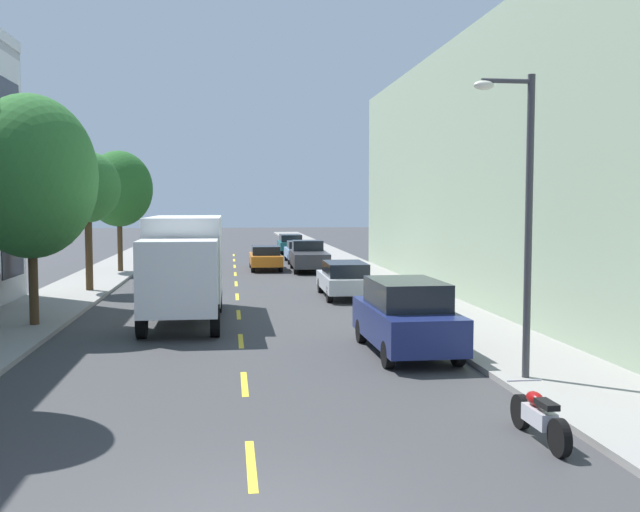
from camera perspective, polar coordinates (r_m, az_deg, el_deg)
ground_plane at (r=38.98m, az=-6.60°, el=-1.69°), size 160.00×160.00×0.00m
sidewalk_left at (r=37.61m, az=-17.46°, el=-1.96°), size 3.20×120.00×0.14m
sidewalk_right at (r=37.72m, az=4.28°, el=-1.76°), size 3.20×120.00×0.14m
lane_centerline_dashes at (r=33.51m, az=-6.52°, el=-2.63°), size 0.14×47.20×0.01m
apartment_block_opposite at (r=32.03m, az=18.96°, el=6.32°), size 10.00×36.00×10.56m
street_tree_second at (r=24.44m, az=-21.65°, el=5.77°), size 4.07×4.07×7.17m
street_tree_third at (r=33.38m, az=-17.68°, el=5.09°), size 2.83×2.83×6.04m
street_tree_farthest at (r=42.41m, az=-15.40°, el=5.06°), size 3.71×3.71×6.72m
street_lamp at (r=16.29m, az=15.48°, el=4.00°), size 1.35×0.28×6.52m
delivery_box_truck at (r=25.03m, az=-10.50°, el=-0.46°), size 2.40×8.01×3.47m
parked_suv_navy at (r=19.31m, az=6.72°, el=-4.67°), size 2.03×4.83×1.93m
parked_wagon_teal at (r=57.63m, az=-2.34°, el=1.01°), size 1.85×4.71×1.50m
parked_sedan_black at (r=49.44m, az=-11.90°, el=0.35°), size 1.85×4.52×1.43m
parked_wagon_silver at (r=30.55m, az=1.90°, el=-1.75°), size 1.88×4.72×1.50m
parked_pickup_charcoal at (r=42.57m, az=-0.88°, el=-0.05°), size 2.15×5.36×1.73m
parked_sedan_sky at (r=48.63m, az=-1.59°, el=0.38°), size 1.84×4.52×1.43m
moving_orange_sedan at (r=43.24m, az=-4.27°, el=-0.10°), size 1.80×4.50×1.43m
parked_motorcycle at (r=12.85m, az=16.71°, el=-11.94°), size 0.62×2.05×0.90m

